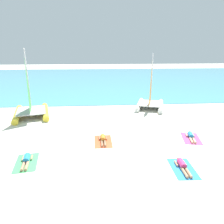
# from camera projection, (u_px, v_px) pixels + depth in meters

# --- Properties ---
(ground_plane) EXTENTS (120.00, 120.00, 0.00)m
(ground_plane) POSITION_uv_depth(u_px,v_px,m) (108.00, 109.00, 20.14)
(ground_plane) COLOR silver
(ocean_water) EXTENTS (120.00, 40.00, 0.05)m
(ocean_water) POSITION_uv_depth(u_px,v_px,m) (102.00, 79.00, 40.25)
(ocean_water) COLOR #4C9EB7
(ocean_water) RESTS_ON ground
(sailboat_white) EXTENTS (3.73, 4.66, 5.30)m
(sailboat_white) POSITION_uv_depth(u_px,v_px,m) (150.00, 100.00, 20.16)
(sailboat_white) COLOR white
(sailboat_white) RESTS_ON ground
(sailboat_yellow) EXTENTS (3.85, 4.99, 5.77)m
(sailboat_yellow) POSITION_uv_depth(u_px,v_px,m) (31.00, 107.00, 17.67)
(sailboat_yellow) COLOR yellow
(sailboat_yellow) RESTS_ON ground
(towel_leftmost) EXTENTS (1.39, 2.05, 0.01)m
(towel_leftmost) POSITION_uv_depth(u_px,v_px,m) (26.00, 162.00, 10.59)
(towel_leftmost) COLOR #4CB266
(towel_leftmost) RESTS_ON ground
(sunbather_leftmost) EXTENTS (0.65, 1.57, 0.30)m
(sunbather_leftmost) POSITION_uv_depth(u_px,v_px,m) (26.00, 160.00, 10.62)
(sunbather_leftmost) COLOR #268CCC
(sunbather_leftmost) RESTS_ON towel_leftmost
(towel_center_left) EXTENTS (1.12, 1.91, 0.01)m
(towel_center_left) POSITION_uv_depth(u_px,v_px,m) (103.00, 141.00, 13.01)
(towel_center_left) COLOR #EA5933
(towel_center_left) RESTS_ON ground
(sunbather_center_left) EXTENTS (0.54, 1.56, 0.30)m
(sunbather_center_left) POSITION_uv_depth(u_px,v_px,m) (103.00, 139.00, 13.04)
(sunbather_center_left) COLOR orange
(sunbather_center_left) RESTS_ON towel_center_left
(towel_center_right) EXTENTS (1.19, 1.95, 0.01)m
(towel_center_right) POSITION_uv_depth(u_px,v_px,m) (183.00, 168.00, 10.06)
(towel_center_right) COLOR #338CD8
(towel_center_right) RESTS_ON ground
(sunbather_center_right) EXTENTS (0.56, 1.57, 0.30)m
(sunbather_center_right) POSITION_uv_depth(u_px,v_px,m) (183.00, 166.00, 10.09)
(sunbather_center_right) COLOR #D83372
(sunbather_center_right) RESTS_ON towel_center_right
(towel_rightmost) EXTENTS (1.50, 2.10, 0.01)m
(towel_rightmost) POSITION_uv_depth(u_px,v_px,m) (191.00, 138.00, 13.45)
(towel_rightmost) COLOR #D84C99
(towel_rightmost) RESTS_ON ground
(sunbather_rightmost) EXTENTS (0.74, 1.56, 0.30)m
(sunbather_rightmost) POSITION_uv_depth(u_px,v_px,m) (191.00, 136.00, 13.47)
(sunbather_rightmost) COLOR #268CCC
(sunbather_rightmost) RESTS_ON towel_rightmost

